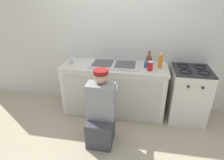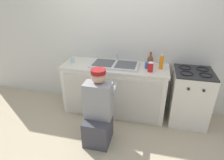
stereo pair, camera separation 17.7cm
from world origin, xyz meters
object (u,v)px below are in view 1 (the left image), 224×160
object	(u,v)px
vase_decorative	(149,59)
water_glass	(71,61)
sink_double_basin	(114,64)
coffee_mug	(147,65)
stove_range	(188,94)
plumber_person	(101,114)
soap_bottle_orange	(160,61)
soda_cup_red	(150,66)

from	to	relation	value
vase_decorative	water_glass	xyz separation A→B (m)	(-1.31, -0.20, -0.04)
sink_double_basin	coffee_mug	size ratio (longest dim) A/B	6.35
vase_decorative	coffee_mug	xyz separation A→B (m)	(-0.03, -0.15, -0.04)
sink_double_basin	water_glass	size ratio (longest dim) A/B	8.00
stove_range	plumber_person	world-z (taller)	plumber_person
plumber_person	coffee_mug	bearing A→B (deg)	53.76
soap_bottle_orange	water_glass	world-z (taller)	soap_bottle_orange
water_glass	soap_bottle_orange	bearing A→B (deg)	2.43
plumber_person	coffee_mug	size ratio (longest dim) A/B	8.76
water_glass	coffee_mug	bearing A→B (deg)	2.17
plumber_person	vase_decorative	size ratio (longest dim) A/B	4.80
soda_cup_red	water_glass	xyz separation A→B (m)	(-1.33, 0.08, -0.03)
soda_cup_red	coffee_mug	distance (m)	0.14
soap_bottle_orange	soda_cup_red	bearing A→B (deg)	-137.26
stove_range	water_glass	bearing A→B (deg)	-178.83
soap_bottle_orange	coffee_mug	size ratio (longest dim) A/B	1.98
stove_range	vase_decorative	bearing A→B (deg)	167.06
stove_range	soda_cup_red	world-z (taller)	soda_cup_red
soda_cup_red	water_glass	distance (m)	1.33
soda_cup_red	vase_decorative	bearing A→B (deg)	94.01
plumber_person	soap_bottle_orange	world-z (taller)	soap_bottle_orange
coffee_mug	water_glass	bearing A→B (deg)	-177.83
plumber_person	soap_bottle_orange	size ratio (longest dim) A/B	4.42
water_glass	coffee_mug	xyz separation A→B (m)	(1.28, 0.05, -0.00)
plumber_person	coffee_mug	distance (m)	1.11
stove_range	soda_cup_red	bearing A→B (deg)	-169.49
plumber_person	water_glass	xyz separation A→B (m)	(-0.69, 0.76, 0.48)
plumber_person	soda_cup_red	bearing A→B (deg)	46.47
stove_range	soap_bottle_orange	bearing A→B (deg)	177.50
stove_range	plumber_person	bearing A→B (deg)	-148.59
sink_double_basin	soap_bottle_orange	xyz separation A→B (m)	(0.75, 0.02, 0.09)
soda_cup_red	soap_bottle_orange	world-z (taller)	soap_bottle_orange
water_glass	vase_decorative	bearing A→B (deg)	8.64
plumber_person	water_glass	distance (m)	1.13
plumber_person	water_glass	size ratio (longest dim) A/B	11.04
soda_cup_red	water_glass	size ratio (longest dim) A/B	1.52
stove_range	coffee_mug	size ratio (longest dim) A/B	7.28
sink_double_basin	soda_cup_red	xyz separation A→B (m)	(0.59, -0.13, 0.06)
stove_range	plumber_person	distance (m)	1.54
sink_double_basin	coffee_mug	bearing A→B (deg)	0.58
soap_bottle_orange	vase_decorative	world-z (taller)	soap_bottle_orange
soap_bottle_orange	water_glass	distance (m)	1.49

